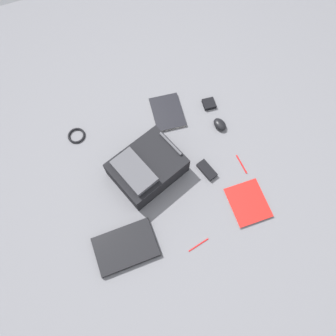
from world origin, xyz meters
name	(u,v)px	position (x,y,z in m)	size (l,w,h in m)	color
ground_plane	(164,178)	(0.00, 0.00, 0.00)	(3.58, 3.58, 0.00)	slate
backpack	(146,168)	(-0.08, 0.07, 0.08)	(0.48, 0.42, 0.18)	black
laptop	(126,247)	(-0.35, -0.31, 0.02)	(0.34, 0.23, 0.03)	black
book_blue	(167,112)	(0.19, 0.42, 0.01)	(0.23, 0.28, 0.02)	silver
book_red	(248,203)	(0.40, -0.33, 0.01)	(0.22, 0.26, 0.02)	silver
computer_mouse	(220,124)	(0.47, 0.20, 0.02)	(0.07, 0.10, 0.04)	black
cable_coil	(77,136)	(-0.42, 0.47, 0.01)	(0.11, 0.11, 0.01)	black
power_brick	(207,170)	(0.26, -0.05, 0.01)	(0.06, 0.13, 0.03)	black
pen_black	(242,164)	(0.48, -0.09, 0.00)	(0.01, 0.01, 0.13)	red
pen_blue	(199,245)	(0.03, -0.45, 0.00)	(0.01, 0.01, 0.13)	red
earbud_pouch	(209,104)	(0.47, 0.37, 0.01)	(0.08, 0.08, 0.03)	black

